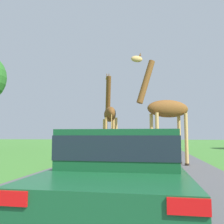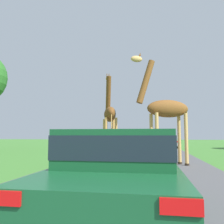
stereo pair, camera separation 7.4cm
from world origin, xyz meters
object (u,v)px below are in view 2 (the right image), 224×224
car_queue_left (153,144)px  car_far_ahead (132,141)px  car_queue_right (168,141)px  giraffe_near_road (110,114)px  giraffe_companion (165,110)px  car_lead_maroon (119,170)px

car_queue_left → car_far_ahead: (-2.61, 9.40, 0.06)m
car_queue_right → giraffe_near_road: bearing=-105.5°
car_queue_left → car_far_ahead: size_ratio=1.12×
car_queue_left → car_far_ahead: 9.76m
giraffe_companion → car_far_ahead: 18.57m
car_queue_left → car_far_ahead: bearing=105.5°
giraffe_companion → car_queue_left: 9.02m
giraffe_near_road → giraffe_companion: 3.28m
giraffe_near_road → car_lead_maroon: (1.75, -8.70, -1.76)m
car_queue_right → car_queue_left: 7.39m
giraffe_companion → car_far_ahead: giraffe_companion is taller
giraffe_companion → car_queue_left: bearing=-20.2°
car_queue_right → giraffe_companion: bearing=-93.9°
car_queue_left → car_lead_maroon: bearing=-92.1°
car_queue_right → car_far_ahead: 4.83m
car_lead_maroon → car_queue_right: (2.28, 23.24, -0.08)m
car_lead_maroon → car_far_ahead: 25.53m
giraffe_near_road → car_queue_left: 7.94m
giraffe_near_road → giraffe_companion: bearing=-41.4°
giraffe_near_road → car_lead_maroon: 9.05m
car_queue_right → car_queue_left: size_ratio=0.89×
giraffe_companion → car_far_ahead: size_ratio=1.32×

